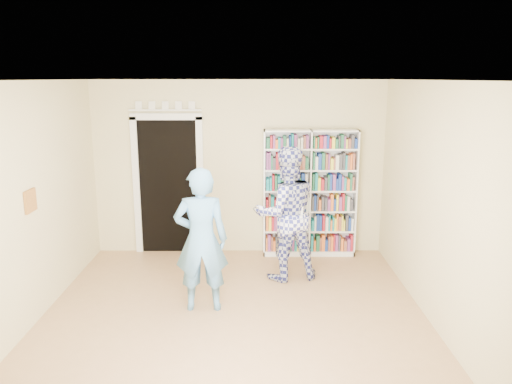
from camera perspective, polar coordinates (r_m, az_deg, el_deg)
floor at (r=5.82m, az=-2.65°, el=-14.98°), size 5.00×5.00×0.00m
ceiling at (r=5.15m, az=-2.97°, el=12.64°), size 5.00×5.00×0.00m
wall_back at (r=7.77m, az=-1.97°, el=2.74°), size 4.50×0.00×4.50m
wall_left at (r=5.88m, az=-25.30°, el=-1.86°), size 0.00×5.00×5.00m
wall_right at (r=5.69m, az=20.50°, el=-1.90°), size 0.00×5.00×5.00m
bookshelf at (r=7.73m, az=6.15°, el=-0.09°), size 1.43×0.27×1.96m
doorway at (r=7.89m, az=-9.98°, el=1.44°), size 1.10×0.08×2.43m
wall_art at (r=6.03m, az=-24.38°, el=-0.93°), size 0.03×0.25×0.25m
man_blue at (r=5.91m, az=-6.28°, el=-5.46°), size 0.65×0.45×1.73m
man_plaid at (r=6.79m, az=3.45°, el=-2.50°), size 1.03×0.89×1.84m
paper_sheet at (r=6.60m, az=4.55°, el=-2.93°), size 0.19×0.04×0.27m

